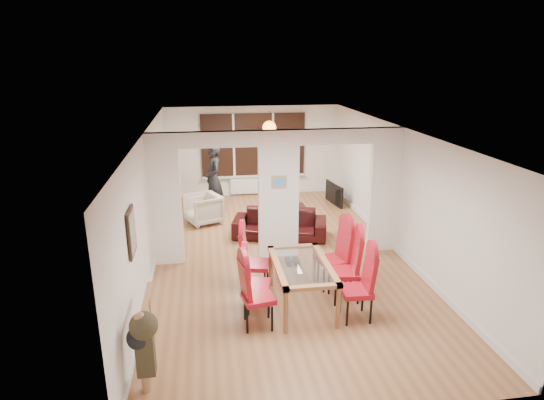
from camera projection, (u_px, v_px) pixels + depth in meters
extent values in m
cube|color=#92603B|center=(278.00, 255.00, 9.40)|extent=(5.00, 9.00, 0.01)
cube|color=white|center=(278.00, 195.00, 9.01)|extent=(5.00, 0.18, 2.60)
cube|color=black|center=(253.00, 145.00, 13.14)|extent=(3.00, 0.08, 1.80)
cube|color=white|center=(254.00, 185.00, 13.46)|extent=(1.40, 0.08, 0.50)
sphere|color=orange|center=(269.00, 128.00, 11.91)|extent=(0.36, 0.36, 0.36)
cube|color=gray|center=(131.00, 232.00, 6.31)|extent=(0.04, 0.52, 0.67)
cube|color=#4C8CD8|center=(279.00, 182.00, 8.83)|extent=(0.30, 0.03, 0.25)
imported|color=black|center=(280.00, 224.00, 10.30)|extent=(2.23, 1.31, 0.61)
imported|color=#BAAD9D|center=(203.00, 209.00, 11.14)|extent=(1.01, 1.03, 0.72)
imported|color=black|center=(214.00, 179.00, 11.68)|extent=(0.76, 0.60, 1.85)
imported|color=black|center=(331.00, 194.00, 12.59)|extent=(1.03, 0.30, 0.59)
cylinder|color=#143F19|center=(283.00, 201.00, 11.59)|extent=(0.08, 0.08, 0.31)
imported|color=black|center=(286.00, 205.00, 11.66)|extent=(0.23, 0.23, 0.06)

